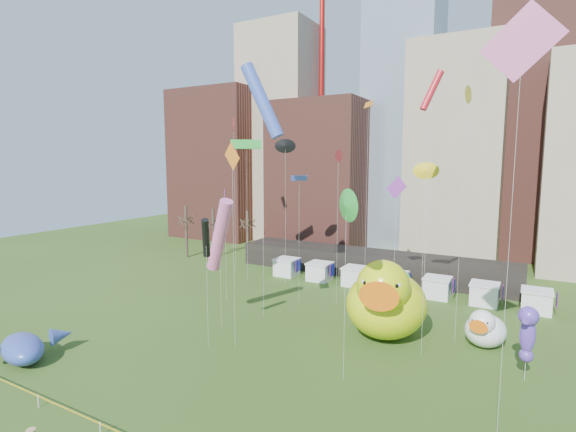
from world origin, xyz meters
The scene contains 26 objects.
skyline centered at (2.25, 61.06, 21.44)m, with size 101.00×23.00×68.00m.
pavilion centered at (-4.00, 42.00, 1.60)m, with size 38.00×6.00×3.20m, color black.
vendor_tents centered at (1.02, 36.00, 1.11)m, with size 33.24×2.80×2.40m.
bare_trees centered at (-30.17, 40.54, 4.01)m, with size 8.44×6.44×8.50m.
big_duck centered at (4.10, 21.71, 3.46)m, with size 8.42×10.36×7.53m.
small_duck centered at (12.05, 24.00, 1.60)m, with size 3.89×4.79×3.49m.
seahorse_green centered at (4.99, 23.94, 4.02)m, with size 1.50×1.83×5.75m.
seahorse_purple centered at (15.16, 19.08, 3.86)m, with size 1.58×1.87×5.56m.
whale_inflatable centered at (-19.46, 3.46, 1.09)m, with size 6.02×6.84×2.38m.
kite_0 centered at (7.74, 19.76, 20.95)m, with size 1.74×1.52×22.55m.
kite_1 centered at (-10.29, 16.70, 8.83)m, with size 4.34×2.93×12.43m.
kite_2 centered at (-8.51, 12.61, 9.37)m, with size 1.71×2.02×11.14m.
kite_3 centered at (-17.03, 30.90, 17.75)m, with size 3.32×2.92×18.41m.
kite_4 centered at (6.22, 26.31, 14.78)m, with size 1.56×0.72×15.62m.
kite_5 centered at (-7.40, 27.07, 13.68)m, with size 1.45×1.58×14.16m.
kite_6 centered at (-6.49, 13.69, 15.68)m, with size 2.12×0.88×17.24m.
kite_7 centered at (2.79, 29.01, 12.78)m, with size 2.28×0.72×14.22m.
kite_8 centered at (-21.16, 33.93, 19.82)m, with size 1.37×1.54×21.67m.
kite_9 centered at (13.92, 9.59, 21.15)m, with size 3.80×0.47×23.33m.
kite_10 centered at (-12.20, 32.45, 17.52)m, with size 1.56×1.21×18.45m.
kite_11 centered at (3.73, 12.89, 12.68)m, with size 1.78×1.89×13.85m.
kite_12 centered at (9.73, 23.86, 20.94)m, with size 0.35×1.47×21.81m.
kite_13 centered at (-8.35, 21.16, 21.45)m, with size 4.47×2.14×25.11m.
kite_14 centered at (0.16, 27.45, 20.87)m, with size 1.47×1.66×21.58m.
kite_15 centered at (-14.74, 23.33, 11.27)m, with size 1.37×1.92×12.64m.
kite_16 centered at (-3.30, 28.19, 16.12)m, with size 0.17×1.27×16.89m.
Camera 1 is at (14.66, -14.85, 15.72)m, focal length 27.00 mm.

